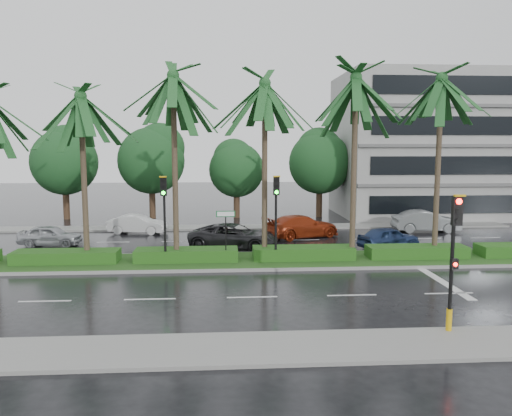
{
  "coord_description": "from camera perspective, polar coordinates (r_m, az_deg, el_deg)",
  "views": [
    {
      "loc": [
        -1.1,
        -24.09,
        5.9
      ],
      "look_at": [
        0.58,
        1.5,
        2.76
      ],
      "focal_mm": 35.0,
      "sensor_mm": 36.0,
      "label": 1
    }
  ],
  "objects": [
    {
      "name": "car_red",
      "position": [
        32.81,
        5.24,
        -2.09
      ],
      "size": [
        3.92,
        5.49,
        1.48
      ],
      "primitive_type": "imported",
      "rotation": [
        0.0,
        0.0,
        1.98
      ],
      "color": "maroon",
      "rests_on": "ground"
    },
    {
      "name": "signal_median_right",
      "position": [
        24.7,
        2.32,
        0.23
      ],
      "size": [
        0.34,
        0.42,
        4.36
      ],
      "color": "black",
      "rests_on": "median"
    },
    {
      "name": "hedge",
      "position": [
        25.7,
        -1.22,
        -5.26
      ],
      "size": [
        35.2,
        1.4,
        0.6
      ],
      "color": "#184313",
      "rests_on": "median"
    },
    {
      "name": "car_silver",
      "position": [
        32.38,
        -22.46,
        -2.92
      ],
      "size": [
        1.69,
        3.75,
        1.25
      ],
      "primitive_type": "imported",
      "rotation": [
        0.0,
        0.0,
        1.51
      ],
      "color": "#ABAEB3",
      "rests_on": "ground"
    },
    {
      "name": "palm_row",
      "position": [
        25.22,
        -4.16,
        12.41
      ],
      "size": [
        26.3,
        4.2,
        10.03
      ],
      "color": "#3C3422",
      "rests_on": "median"
    },
    {
      "name": "car_white",
      "position": [
        35.12,
        -13.38,
        -1.8
      ],
      "size": [
        1.95,
        4.11,
        1.3
      ],
      "primitive_type": "imported",
      "rotation": [
        0.0,
        0.0,
        1.42
      ],
      "color": "silver",
      "rests_on": "ground"
    },
    {
      "name": "signal_median_left",
      "position": [
        24.73,
        -10.46,
        0.13
      ],
      "size": [
        0.34,
        0.42,
        4.36
      ],
      "color": "black",
      "rests_on": "median"
    },
    {
      "name": "street_sign",
      "position": [
        24.86,
        -3.48,
        -1.76
      ],
      "size": [
        0.95,
        0.09,
        2.6
      ],
      "color": "black",
      "rests_on": "median"
    },
    {
      "name": "far_sidewalk",
      "position": [
        36.58,
        -1.98,
        -2.2
      ],
      "size": [
        40.0,
        2.0,
        0.12
      ],
      "primitive_type": "cube",
      "color": "gray",
      "rests_on": "ground"
    },
    {
      "name": "car_darkgrey",
      "position": [
        29.12,
        -2.51,
        -3.25
      ],
      "size": [
        3.68,
        5.67,
        1.45
      ],
      "primitive_type": "imported",
      "rotation": [
        0.0,
        0.0,
        1.31
      ],
      "color": "black",
      "rests_on": "ground"
    },
    {
      "name": "lane_markings",
      "position": [
        24.74,
        6.03,
        -6.84
      ],
      "size": [
        34.0,
        13.06,
        0.01
      ],
      "color": "silver",
      "rests_on": "ground"
    },
    {
      "name": "signal_near",
      "position": [
        16.68,
        21.63,
        -5.27
      ],
      "size": [
        0.34,
        0.45,
        4.36
      ],
      "color": "black",
      "rests_on": "near_sidewalk"
    },
    {
      "name": "building",
      "position": [
        45.82,
        19.66,
        6.71
      ],
      "size": [
        16.0,
        10.0,
        12.0
      ],
      "primitive_type": "cube",
      "color": "gray",
      "rests_on": "ground"
    },
    {
      "name": "median",
      "position": [
        25.78,
        -1.22,
        -6.06
      ],
      "size": [
        36.0,
        4.0,
        0.15
      ],
      "color": "gray",
      "rests_on": "ground"
    },
    {
      "name": "ground",
      "position": [
        24.83,
        -1.11,
        -6.76
      ],
      "size": [
        120.0,
        120.0,
        0.0
      ],
      "primitive_type": "plane",
      "color": "black",
      "rests_on": "ground"
    },
    {
      "name": "car_grey",
      "position": [
        36.76,
        18.85,
        -1.44
      ],
      "size": [
        1.8,
        4.64,
        1.5
      ],
      "primitive_type": "imported",
      "rotation": [
        0.0,
        0.0,
        1.52
      ],
      "color": "slate",
      "rests_on": "ground"
    },
    {
      "name": "car_blue",
      "position": [
        30.15,
        14.9,
        -3.29
      ],
      "size": [
        2.79,
        4.05,
        1.28
      ],
      "primitive_type": "imported",
      "rotation": [
        0.0,
        0.0,
        1.95
      ],
      "color": "navy",
      "rests_on": "ground"
    },
    {
      "name": "near_sidewalk",
      "position": [
        15.11,
        0.74,
        -15.75
      ],
      "size": [
        40.0,
        2.4,
        0.12
      ],
      "primitive_type": "cube",
      "color": "gray",
      "rests_on": "ground"
    },
    {
      "name": "bg_trees",
      "position": [
        41.7,
        -4.38,
        5.4
      ],
      "size": [
        32.92,
        5.46,
        7.89
      ],
      "color": "#382519",
      "rests_on": "ground"
    }
  ]
}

